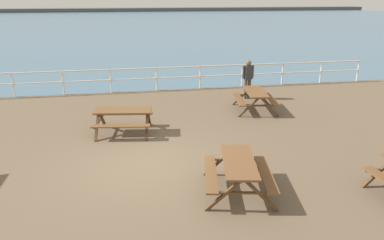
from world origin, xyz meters
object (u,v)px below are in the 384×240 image
(picnic_table_near_left, at_px, (255,96))
(picnic_table_mid_centre, at_px, (123,115))
(visitor, at_px, (248,77))
(picnic_table_near_right, at_px, (239,168))

(picnic_table_near_left, xyz_separation_m, picnic_table_mid_centre, (-5.02, -1.46, 0.00))
(picnic_table_near_left, relative_size, picnic_table_mid_centre, 1.01)
(picnic_table_mid_centre, relative_size, visitor, 1.21)
(picnic_table_near_right, bearing_deg, visitor, -9.17)
(picnic_table_mid_centre, distance_m, visitor, 6.18)
(picnic_table_mid_centre, height_order, visitor, visitor)
(picnic_table_near_left, distance_m, picnic_table_near_right, 6.25)
(picnic_table_near_right, distance_m, picnic_table_mid_centre, 4.95)
(picnic_table_near_left, distance_m, picnic_table_mid_centre, 5.23)
(picnic_table_near_right, relative_size, visitor, 1.24)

